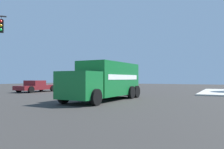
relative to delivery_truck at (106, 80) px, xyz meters
The scene contains 3 objects.
ground_plane 2.14m from the delivery_truck, 27.59° to the right, with size 100.00×100.00×0.00m, color #33302D.
delivery_truck is the anchor object (origin of this frame).
pickup_maroon 13.18m from the delivery_truck, 20.92° to the right, with size 2.27×5.21×1.38m.
Camera 1 is at (-9.39, 14.86, 1.61)m, focal length 34.75 mm.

